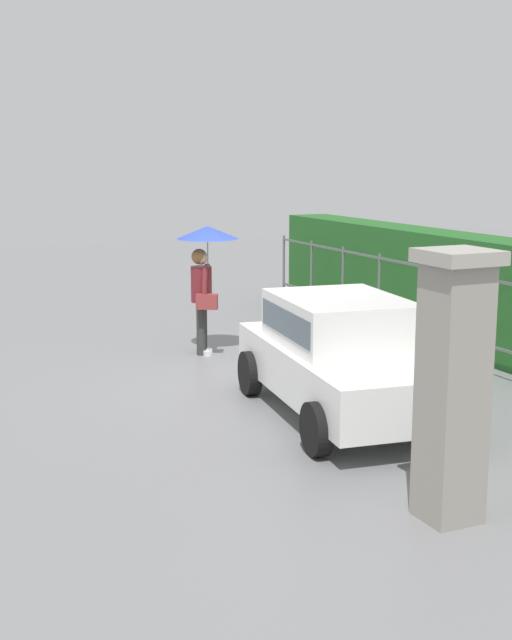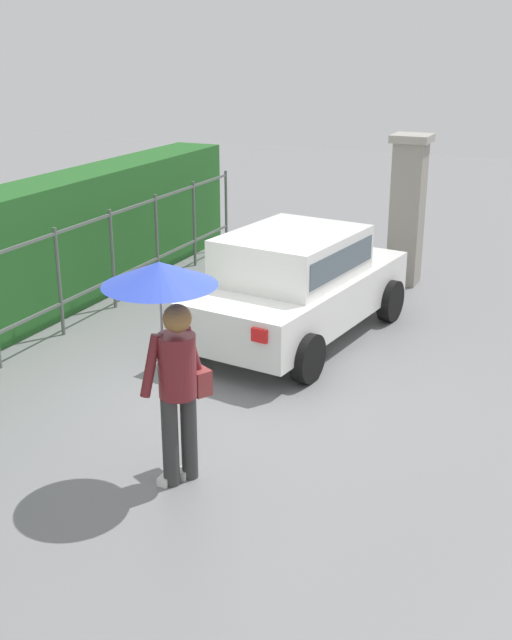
# 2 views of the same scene
# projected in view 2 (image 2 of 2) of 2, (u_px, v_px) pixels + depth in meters

# --- Properties ---
(ground_plane) EXTENTS (40.00, 40.00, 0.00)m
(ground_plane) POSITION_uv_depth(u_px,v_px,m) (237.00, 389.00, 9.17)
(ground_plane) COLOR slate
(car) EXTENTS (3.90, 2.25, 1.48)m
(car) POSITION_uv_depth(u_px,v_px,m) (295.00, 281.00, 10.46)
(car) COLOR white
(car) RESTS_ON ground
(pedestrian) EXTENTS (1.00, 1.00, 2.09)m
(pedestrian) POSITION_uv_depth(u_px,v_px,m) (168.00, 321.00, 6.78)
(pedestrian) COLOR #333333
(pedestrian) RESTS_ON ground
(gate_pillar) EXTENTS (0.60, 0.60, 2.42)m
(gate_pillar) POSITION_uv_depth(u_px,v_px,m) (407.00, 209.00, 12.69)
(gate_pillar) COLOR gray
(gate_pillar) RESTS_ON ground
(fence_section) EXTENTS (11.44, 0.05, 1.50)m
(fence_section) POSITION_uv_depth(u_px,v_px,m) (28.00, 290.00, 10.01)
(fence_section) COLOR #59605B
(fence_section) RESTS_ON ground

